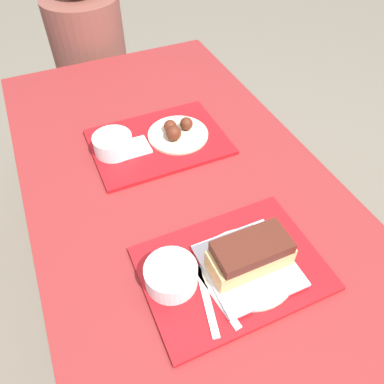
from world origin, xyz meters
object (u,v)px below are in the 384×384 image
(bowl_coleslaw_near, at_px, (171,274))
(person_seated_across, at_px, (88,43))
(tray_far, at_px, (159,142))
(tray_near, at_px, (230,269))
(wings_plate_far, at_px, (177,132))
(brisket_sandwich_plate, at_px, (250,259))
(bowl_coleslaw_far, at_px, (113,143))

(bowl_coleslaw_near, height_order, person_seated_across, person_seated_across)
(tray_far, bearing_deg, bowl_coleslaw_near, -107.13)
(tray_near, bearing_deg, wings_plate_far, 81.73)
(tray_far, relative_size, brisket_sandwich_plate, 1.91)
(bowl_coleslaw_far, height_order, person_seated_across, person_seated_across)
(tray_far, distance_m, wings_plate_far, 0.07)
(bowl_coleslaw_far, xyz_separation_m, wings_plate_far, (0.20, -0.01, -0.01))
(bowl_coleslaw_near, height_order, brisket_sandwich_plate, brisket_sandwich_plate)
(person_seated_across, bearing_deg, tray_far, -87.46)
(bowl_coleslaw_near, bearing_deg, brisket_sandwich_plate, -12.74)
(tray_near, distance_m, bowl_coleslaw_far, 0.53)
(tray_far, height_order, wings_plate_far, wings_plate_far)
(brisket_sandwich_plate, distance_m, bowl_coleslaw_far, 0.55)
(bowl_coleslaw_near, relative_size, person_seated_across, 0.17)
(tray_far, relative_size, wings_plate_far, 2.15)
(tray_near, relative_size, brisket_sandwich_plate, 1.91)
(person_seated_across, bearing_deg, bowl_coleslaw_near, -94.83)
(brisket_sandwich_plate, xyz_separation_m, bowl_coleslaw_far, (-0.17, 0.53, -0.01))
(tray_near, height_order, bowl_coleslaw_far, bowl_coleslaw_far)
(tray_near, height_order, bowl_coleslaw_near, bowl_coleslaw_near)
(tray_near, xyz_separation_m, wings_plate_far, (0.07, 0.50, 0.02))
(tray_far, distance_m, bowl_coleslaw_near, 0.50)
(bowl_coleslaw_near, height_order, wings_plate_far, same)
(bowl_coleslaw_near, bearing_deg, person_seated_across, 85.17)
(tray_far, height_order, bowl_coleslaw_far, bowl_coleslaw_far)
(bowl_coleslaw_near, bearing_deg, tray_far, 72.87)
(bowl_coleslaw_far, relative_size, wings_plate_far, 0.61)
(tray_far, height_order, person_seated_across, person_seated_across)
(tray_far, xyz_separation_m, bowl_coleslaw_near, (-0.15, -0.48, 0.04))
(wings_plate_far, height_order, person_seated_across, person_seated_across)
(tray_far, distance_m, bowl_coleslaw_far, 0.15)
(brisket_sandwich_plate, height_order, wings_plate_far, brisket_sandwich_plate)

